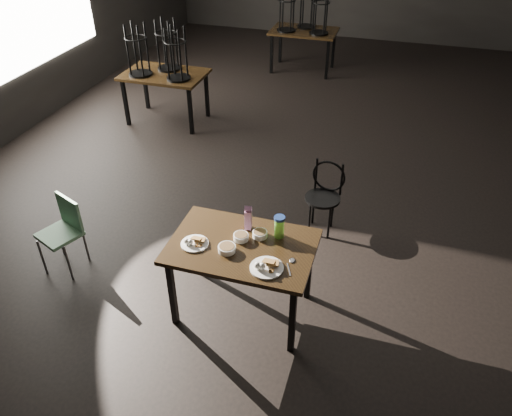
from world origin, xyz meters
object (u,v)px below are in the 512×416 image
(water_bottle, at_px, (279,226))
(main_table, at_px, (242,252))
(juice_carton, at_px, (248,218))
(bentwood_chair, at_px, (325,192))
(school_chair, at_px, (64,227))

(water_bottle, bearing_deg, main_table, -142.82)
(juice_carton, xyz_separation_m, bentwood_chair, (0.47, 1.18, -0.39))
(school_chair, bearing_deg, juice_carton, 27.04)
(school_chair, bearing_deg, main_table, 19.89)
(main_table, relative_size, water_bottle, 5.96)
(water_bottle, relative_size, bentwood_chair, 0.26)
(main_table, xyz_separation_m, juice_carton, (-0.02, 0.23, 0.19))
(main_table, xyz_separation_m, water_bottle, (0.26, 0.20, 0.18))
(juice_carton, bearing_deg, bentwood_chair, 68.29)
(main_table, height_order, water_bottle, water_bottle)
(main_table, distance_m, school_chair, 1.85)
(bentwood_chair, bearing_deg, water_bottle, -91.06)
(water_bottle, height_order, school_chair, water_bottle)
(juice_carton, height_order, bentwood_chair, juice_carton)
(juice_carton, distance_m, water_bottle, 0.28)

